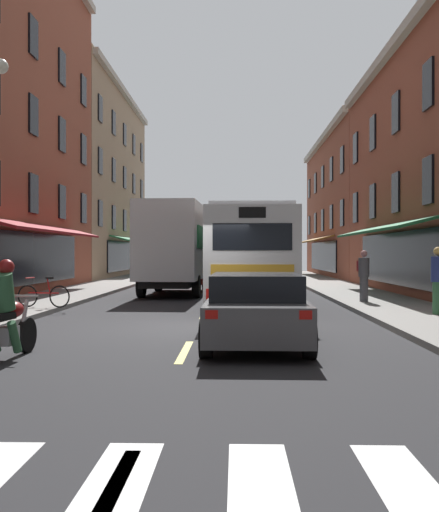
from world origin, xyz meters
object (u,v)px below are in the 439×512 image
at_px(sedan_mid, 256,308).
at_px(pedestrian_mid, 438,280).
at_px(pedestrian_near, 364,274).
at_px(transit_bus, 250,256).
at_px(sedan_near, 188,271).
at_px(motorcycle_rider, 6,317).
at_px(box_truck, 175,249).
at_px(bicycle_mid, 44,295).

relative_size(sedan_mid, pedestrian_mid, 2.61).
bearing_deg(pedestrian_near, pedestrian_mid, 92.76).
distance_m(transit_bus, sedan_near, 14.90).
height_order(sedan_near, motorcycle_rider, motorcycle_rider).
distance_m(sedan_mid, motorcycle_rider, 4.55).
bearing_deg(box_truck, bicycle_mid, -113.03).
bearing_deg(box_truck, pedestrian_near, -36.51).
height_order(transit_bus, pedestrian_mid, transit_bus).
relative_size(sedan_mid, pedestrian_near, 2.72).
xyz_separation_m(transit_bus, motorcycle_rider, (-4.28, -11.43, -0.96)).
distance_m(sedan_near, sedan_mid, 24.26).
distance_m(transit_bus, pedestrian_mid, 7.15).
bearing_deg(box_truck, sedan_mid, -77.69).
bearing_deg(motorcycle_rider, pedestrian_mid, 34.18).
xyz_separation_m(sedan_mid, bicycle_mid, (-6.14, 6.12, -0.20)).
bearing_deg(bicycle_mid, pedestrian_near, 13.38).
distance_m(transit_bus, sedan_mid, 9.62).
xyz_separation_m(sedan_near, pedestrian_mid, (8.20, -19.72, 0.37)).
bearing_deg(sedan_mid, motorcycle_rider, -155.82).
height_order(sedan_near, sedan_mid, sedan_near).
bearing_deg(pedestrian_mid, sedan_near, 132.92).
bearing_deg(sedan_near, pedestrian_mid, -67.42).
height_order(sedan_mid, motorcycle_rider, motorcycle_rider).
bearing_deg(pedestrian_mid, sedan_mid, -118.58).
bearing_deg(sedan_near, sedan_mid, -82.30).
relative_size(bicycle_mid, pedestrian_mid, 0.95).
relative_size(sedan_mid, bicycle_mid, 2.76).
height_order(box_truck, pedestrian_mid, box_truck).
relative_size(sedan_near, bicycle_mid, 2.52).
distance_m(sedan_near, bicycle_mid, 18.16).
bearing_deg(pedestrian_near, sedan_near, -76.66).
height_order(box_truck, pedestrian_near, box_truck).
height_order(motorcycle_rider, bicycle_mid, motorcycle_rider).
bearing_deg(pedestrian_mid, bicycle_mid, -168.86).
distance_m(box_truck, pedestrian_mid, 12.22).
bearing_deg(bicycle_mid, sedan_near, 80.85).
relative_size(sedan_mid, motorcycle_rider, 2.25).
xyz_separation_m(sedan_mid, pedestrian_near, (3.90, 8.50, 0.35)).
xyz_separation_m(bicycle_mid, pedestrian_near, (10.04, 2.39, 0.55)).
distance_m(pedestrian_near, pedestrian_mid, 4.31).
xyz_separation_m(motorcycle_rider, pedestrian_mid, (9.10, 6.18, 0.35)).
bearing_deg(pedestrian_near, transit_bus, -27.13).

